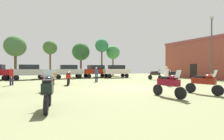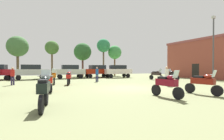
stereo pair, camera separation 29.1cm
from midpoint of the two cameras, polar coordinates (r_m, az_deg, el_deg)
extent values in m
cube|color=#6F754D|center=(13.10, 6.18, -6.22)|extent=(44.00, 52.00, 0.02)
cube|color=black|center=(27.46, 27.17, -0.36)|extent=(0.08, 1.20, 2.20)
cylinder|color=black|center=(22.89, 19.45, -2.47)|extent=(0.18, 0.62, 0.61)
cylinder|color=black|center=(21.74, 21.99, -2.65)|extent=(0.18, 0.62, 0.61)
cube|color=black|center=(22.29, 20.69, -1.32)|extent=(0.49, 1.32, 0.36)
ellipsoid|color=black|center=(22.50, 20.21, -0.58)|extent=(0.37, 0.51, 0.24)
cube|color=black|center=(22.11, 21.08, -0.71)|extent=(0.36, 0.59, 0.12)
cube|color=silver|center=(22.74, 19.69, -0.11)|extent=(0.37, 0.19, 0.39)
cylinder|color=#B7B7BC|center=(22.67, 19.85, -0.27)|extent=(0.62, 0.10, 0.04)
cylinder|color=black|center=(16.69, -13.99, -3.64)|extent=(0.28, 0.62, 0.61)
cylinder|color=black|center=(15.11, -14.43, -4.11)|extent=(0.28, 0.62, 0.61)
cube|color=#B01A17|center=(15.87, -14.20, -2.12)|extent=(0.72, 1.40, 0.36)
ellipsoid|color=#B01A17|center=(16.16, -14.12, -1.07)|extent=(0.44, 0.55, 0.24)
cube|color=black|center=(15.62, -14.27, -1.28)|extent=(0.44, 0.62, 0.12)
cube|color=silver|center=(16.49, -14.04, -0.41)|extent=(0.39, 0.25, 0.39)
cylinder|color=#B7B7BC|center=(16.39, -14.06, -0.63)|extent=(0.61, 0.21, 0.04)
cylinder|color=black|center=(16.06, -18.90, -3.73)|extent=(0.20, 0.68, 0.67)
cylinder|color=black|center=(17.68, -18.85, -3.32)|extent=(0.20, 0.68, 0.67)
cube|color=#CB6511|center=(16.84, -18.88, -1.78)|extent=(0.53, 1.41, 0.36)
ellipsoid|color=#CB6511|center=(16.52, -18.89, -0.85)|extent=(0.38, 0.52, 0.24)
cube|color=black|center=(17.07, -18.88, -0.94)|extent=(0.37, 0.59, 0.12)
cube|color=silver|center=(16.17, -18.91, -0.25)|extent=(0.38, 0.20, 0.39)
cylinder|color=#B7B7BC|center=(16.28, -18.90, -0.45)|extent=(0.62, 0.12, 0.04)
cylinder|color=black|center=(21.69, 17.02, -2.62)|extent=(0.23, 0.64, 0.62)
cylinder|color=black|center=(22.70, 13.78, -2.46)|extent=(0.23, 0.64, 0.62)
cube|color=#2C2121|center=(22.16, 15.37, -1.27)|extent=(0.59, 1.41, 0.36)
ellipsoid|color=#2C2121|center=(21.96, 16.00, -0.56)|extent=(0.40, 0.53, 0.24)
cube|color=black|center=(22.31, 14.89, -0.64)|extent=(0.39, 0.60, 0.12)
cube|color=silver|center=(21.75, 16.71, -0.10)|extent=(0.38, 0.21, 0.39)
cylinder|color=#B7B7BC|center=(21.81, 16.49, -0.25)|extent=(0.62, 0.14, 0.04)
cylinder|color=black|center=(8.96, 22.78, -7.45)|extent=(0.18, 0.63, 0.62)
cylinder|color=black|center=(9.88, 15.78, -6.65)|extent=(0.18, 0.63, 0.62)
cube|color=maroon|center=(9.35, 19.12, -4.06)|extent=(0.49, 1.28, 0.36)
ellipsoid|color=maroon|center=(9.16, 20.50, -2.41)|extent=(0.37, 0.51, 0.24)
cube|color=black|center=(9.47, 18.10, -2.54)|extent=(0.36, 0.59, 0.12)
cube|color=silver|center=(8.96, 22.08, -1.33)|extent=(0.37, 0.19, 0.39)
cylinder|color=#B7B7BC|center=(9.02, 21.60, -1.70)|extent=(0.62, 0.10, 0.04)
cylinder|color=black|center=(12.35, -21.56, -5.21)|extent=(0.21, 0.63, 0.62)
cylinder|color=black|center=(10.93, -19.87, -5.98)|extent=(0.21, 0.63, 0.62)
cube|color=red|center=(11.60, -20.78, -3.17)|extent=(0.54, 1.29, 0.36)
ellipsoid|color=red|center=(11.86, -21.10, -1.74)|extent=(0.39, 0.52, 0.24)
cube|color=black|center=(11.37, -20.53, -2.04)|extent=(0.38, 0.60, 0.12)
cube|color=silver|center=(12.15, -21.43, -0.83)|extent=(0.38, 0.20, 0.39)
cylinder|color=#B7B7BC|center=(12.06, -21.34, -1.12)|extent=(0.62, 0.13, 0.04)
cylinder|color=black|center=(7.59, -20.74, -8.76)|extent=(0.24, 0.68, 0.67)
cylinder|color=black|center=(6.15, -22.01, -11.02)|extent=(0.24, 0.68, 0.67)
cube|color=black|center=(6.79, -21.33, -5.50)|extent=(0.58, 1.30, 0.36)
ellipsoid|color=black|center=(7.05, -21.11, -2.99)|extent=(0.40, 0.53, 0.24)
cube|color=black|center=(6.55, -21.53, -3.62)|extent=(0.39, 0.60, 0.12)
cube|color=silver|center=(7.35, -20.88, -1.43)|extent=(0.38, 0.21, 0.39)
cylinder|color=#B7B7BC|center=(7.26, -20.95, -1.93)|extent=(0.62, 0.15, 0.04)
cylinder|color=black|center=(10.98, 33.15, -6.02)|extent=(0.24, 0.63, 0.62)
cylinder|color=black|center=(11.57, 25.95, -5.63)|extent=(0.24, 0.63, 0.62)
cube|color=maroon|center=(11.21, 29.47, -3.34)|extent=(0.61, 1.35, 0.36)
ellipsoid|color=maroon|center=(11.08, 30.88, -1.95)|extent=(0.41, 0.53, 0.24)
cube|color=black|center=(11.28, 28.42, -2.09)|extent=(0.41, 0.61, 0.12)
cube|color=silver|center=(10.96, 32.46, -1.05)|extent=(0.38, 0.22, 0.39)
cylinder|color=#B7B7BC|center=(10.99, 31.98, -1.35)|extent=(0.61, 0.16, 0.04)
cylinder|color=black|center=(25.15, -0.03, -2.10)|extent=(0.65, 0.26, 0.64)
cylinder|color=black|center=(26.50, -1.18, -1.95)|extent=(0.65, 0.26, 0.64)
cylinder|color=black|center=(26.38, 5.88, -1.97)|extent=(0.65, 0.26, 0.64)
cylinder|color=black|center=(27.66, 4.50, -1.84)|extent=(0.65, 0.26, 0.64)
cube|color=silver|center=(26.36, 2.34, -0.46)|extent=(4.42, 2.10, 0.75)
cube|color=black|center=(26.36, 2.34, 1.02)|extent=(2.47, 1.75, 0.61)
cylinder|color=black|center=(25.29, -7.18, -2.09)|extent=(0.65, 0.24, 0.64)
cylinder|color=black|center=(26.64, -8.28, -1.95)|extent=(0.65, 0.24, 0.64)
cylinder|color=black|center=(26.47, -1.25, -1.96)|extent=(0.65, 0.24, 0.64)
cylinder|color=black|center=(27.76, -2.58, -1.83)|extent=(0.65, 0.24, 0.64)
cube|color=maroon|center=(26.48, -4.77, -0.46)|extent=(4.37, 1.96, 0.75)
cube|color=black|center=(26.47, -4.78, 1.02)|extent=(2.42, 1.67, 0.61)
cylinder|color=black|center=(24.33, -17.16, -2.23)|extent=(0.65, 0.26, 0.64)
cylinder|color=black|center=(25.77, -17.44, -2.07)|extent=(0.65, 0.26, 0.64)
cylinder|color=black|center=(24.76, -10.40, -2.16)|extent=(0.65, 0.26, 0.64)
cylinder|color=black|center=(26.17, -11.05, -2.00)|extent=(0.65, 0.26, 0.64)
cube|color=#B5B8B2|center=(25.19, -14.00, -0.54)|extent=(4.40, 2.06, 0.75)
cube|color=black|center=(25.18, -14.00, 1.01)|extent=(2.46, 1.73, 0.61)
cylinder|color=black|center=(24.83, -32.28, -2.26)|extent=(0.66, 0.31, 0.64)
cylinder|color=black|center=(26.22, -31.48, -2.10)|extent=(0.66, 0.31, 0.64)
cylinder|color=black|center=(23.91, -29.33, -2.35)|extent=(0.65, 0.26, 0.64)
cylinder|color=black|center=(25.35, -29.34, -2.18)|extent=(0.65, 0.26, 0.64)
cylinder|color=black|center=(24.09, -22.36, -2.29)|extent=(0.65, 0.26, 0.64)
cylinder|color=black|center=(25.52, -22.76, -2.12)|extent=(0.65, 0.26, 0.64)
cube|color=#A9ADAF|center=(24.65, -25.95, -0.62)|extent=(4.41, 2.07, 0.75)
cube|color=black|center=(24.64, -25.96, 0.96)|extent=(2.46, 1.73, 0.61)
cylinder|color=#212D3F|center=(15.30, 19.13, -3.66)|extent=(0.14, 0.14, 0.83)
cylinder|color=#212D3F|center=(15.40, 18.62, -3.62)|extent=(0.14, 0.14, 0.83)
cylinder|color=silver|center=(15.31, 18.89, -0.88)|extent=(0.39, 0.39, 0.65)
sphere|color=tan|center=(15.31, 18.90, 0.77)|extent=(0.22, 0.22, 0.22)
cylinder|color=navy|center=(18.93, -5.01, -2.80)|extent=(0.14, 0.14, 0.81)
cylinder|color=navy|center=(18.91, -4.50, -2.80)|extent=(0.14, 0.14, 0.81)
cylinder|color=#1B4B90|center=(18.89, -4.76, -0.61)|extent=(0.46, 0.46, 0.64)
sphere|color=tan|center=(18.88, -4.76, 0.70)|extent=(0.22, 0.22, 0.22)
cylinder|color=#2D2446|center=(17.49, -30.42, -3.21)|extent=(0.14, 0.14, 0.80)
cylinder|color=#2D2446|center=(17.51, -30.97, -3.21)|extent=(0.14, 0.14, 0.80)
cylinder|color=#B11E19|center=(17.47, -30.71, -0.86)|extent=(0.35, 0.35, 0.63)
sphere|color=tan|center=(17.46, -30.72, 0.53)|extent=(0.22, 0.22, 0.22)
cylinder|color=brown|center=(32.70, -2.70, 2.72)|extent=(0.32, 0.32, 5.38)
sphere|color=#2B7B49|center=(32.98, -2.71, 8.43)|extent=(2.64, 2.64, 2.64)
cylinder|color=brown|center=(28.83, -19.73, 1.95)|extent=(0.28, 0.28, 4.39)
sphere|color=#3D662C|center=(29.01, -19.76, 7.28)|extent=(2.23, 2.23, 2.23)
cylinder|color=brown|center=(28.94, -29.52, 1.65)|extent=(0.37, 0.37, 4.15)
sphere|color=#3E6937|center=(29.12, -29.56, 7.11)|extent=(3.11, 3.11, 3.11)
cylinder|color=brown|center=(31.60, -9.84, 1.40)|extent=(0.36, 0.36, 3.87)
sphere|color=#285929|center=(31.75, -9.85, 6.23)|extent=(3.27, 3.27, 3.27)
cylinder|color=brown|center=(33.87, 1.19, 1.59)|extent=(0.30, 0.30, 4.12)
sphere|color=#3B8C46|center=(34.01, 1.19, 6.12)|extent=(2.77, 2.77, 2.77)
cylinder|color=#47474C|center=(23.14, 31.90, 5.92)|extent=(0.16, 0.16, 7.41)
cube|color=#B2B2AD|center=(23.80, 31.97, 15.20)|extent=(0.44, 0.24, 0.30)
camera|label=1|loc=(0.15, -89.45, 0.01)|focal=26.48mm
camera|label=2|loc=(0.15, 90.55, -0.01)|focal=26.48mm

